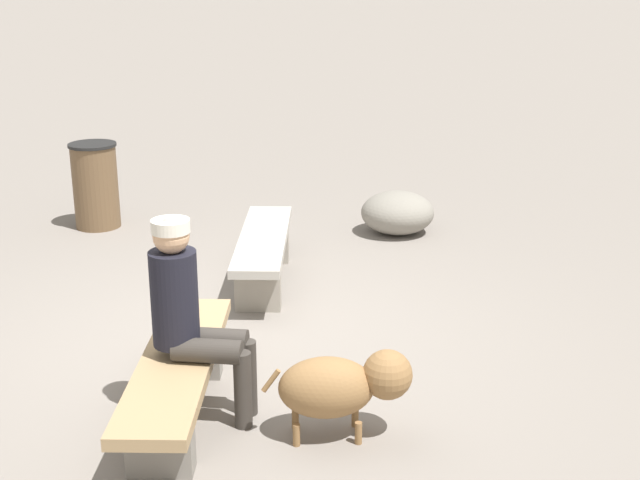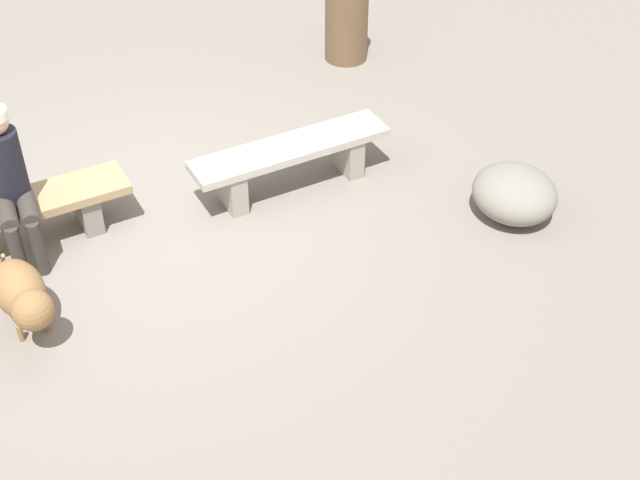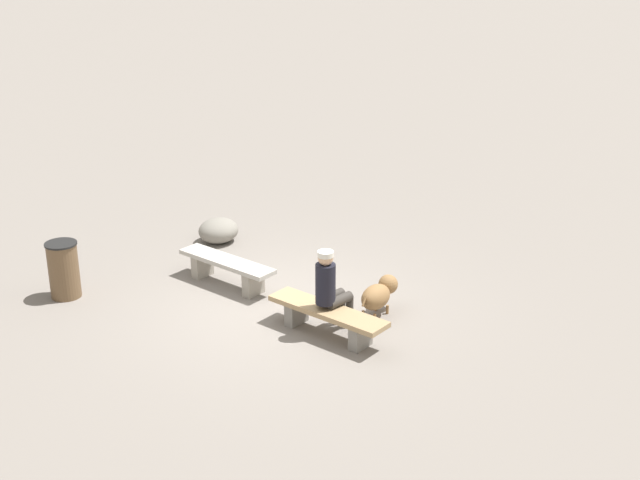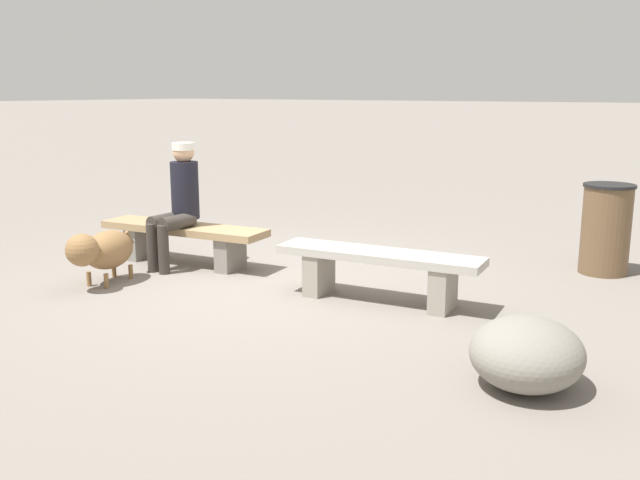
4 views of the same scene
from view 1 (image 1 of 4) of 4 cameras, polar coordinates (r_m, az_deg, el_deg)
name	(u,v)px [view 1 (image 1 of 4)]	position (r m, az deg, el deg)	size (l,w,h in m)	color
ground	(240,349)	(6.48, -5.36, -7.23)	(210.00, 210.00, 0.06)	gray
bench_left	(263,250)	(7.53, -3.78, -0.67)	(1.86, 0.63, 0.45)	gray
bench_right	(178,375)	(5.42, -9.45, -8.86)	(1.94, 0.67, 0.42)	gray
seated_person	(190,309)	(5.25, -8.61, -4.57)	(0.32, 0.62, 1.30)	black
dog	(342,384)	(5.16, 1.47, -9.58)	(0.48, 0.89, 0.55)	olive
trash_bin	(95,185)	(9.42, -14.71, 3.53)	(0.50, 0.50, 0.91)	brown
boulder	(397,213)	(8.99, 5.18, 1.82)	(0.76, 0.70, 0.44)	gray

